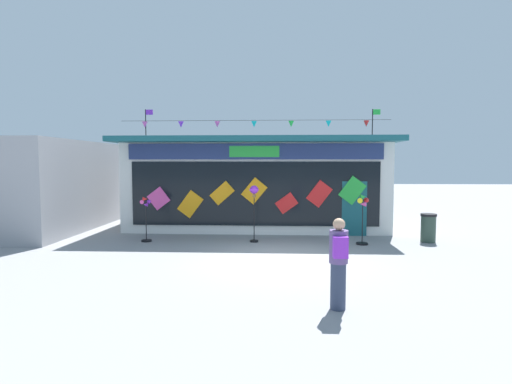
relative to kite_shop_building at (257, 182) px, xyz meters
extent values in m
plane|color=gray|center=(0.92, -6.09, -1.84)|extent=(80.00, 80.00, 0.00)
cube|color=silver|center=(0.00, 0.06, -0.12)|extent=(10.16, 4.90, 3.43)
cube|color=#195660|center=(0.00, -0.40, 1.69)|extent=(10.56, 5.82, 0.20)
cube|color=navy|center=(0.00, -2.43, 1.25)|extent=(9.35, 0.08, 0.58)
cube|color=green|center=(0.00, -2.46, 1.25)|extent=(1.83, 0.04, 0.41)
cube|color=black|center=(0.00, -2.42, -0.30)|extent=(9.14, 0.06, 2.37)
cube|color=#195660|center=(3.65, -2.43, -0.84)|extent=(0.90, 0.07, 2.00)
cube|color=#EA4CA3|center=(-3.57, -2.48, -0.49)|extent=(0.89, 0.03, 0.90)
cube|color=orange|center=(-2.38, -2.48, -0.70)|extent=(1.00, 0.03, 1.06)
cube|color=orange|center=(-1.19, -2.48, -0.28)|extent=(0.95, 0.03, 0.92)
cube|color=orange|center=(0.00, -2.48, -0.19)|extent=(0.98, 0.03, 1.01)
cube|color=red|center=(1.19, -2.48, -0.64)|extent=(0.87, 0.03, 0.82)
cube|color=red|center=(2.38, -2.48, -0.29)|extent=(0.97, 0.03, 1.02)
cube|color=green|center=(3.57, -2.48, -0.16)|extent=(1.02, 0.03, 1.07)
cylinder|color=black|center=(0.00, -2.56, 2.37)|extent=(9.75, 0.01, 0.01)
cone|color=#EA4CA3|center=(-4.01, -2.56, 2.23)|extent=(0.20, 0.20, 0.22)
cone|color=purple|center=(-2.67, -2.56, 2.23)|extent=(0.20, 0.20, 0.22)
cone|color=#EA4CA3|center=(-1.34, -2.56, 2.23)|extent=(0.20, 0.20, 0.22)
cone|color=#19B7BC|center=(0.00, -2.56, 2.23)|extent=(0.20, 0.20, 0.22)
cone|color=green|center=(1.33, -2.56, 2.23)|extent=(0.20, 0.20, 0.22)
cone|color=#19B7BC|center=(2.67, -2.56, 2.23)|extent=(0.20, 0.20, 0.22)
cone|color=red|center=(4.00, -2.56, 2.23)|extent=(0.20, 0.20, 0.22)
cylinder|color=black|center=(-4.83, 0.06, 2.46)|extent=(0.04, 0.04, 1.34)
cube|color=purple|center=(-4.67, 0.06, 3.01)|extent=(0.32, 0.02, 0.22)
cylinder|color=black|center=(4.83, 0.06, 2.43)|extent=(0.04, 0.04, 1.29)
cube|color=green|center=(4.99, 0.06, 2.96)|extent=(0.32, 0.02, 0.22)
cylinder|color=black|center=(-3.60, -3.88, -1.81)|extent=(0.35, 0.35, 0.06)
cylinder|color=black|center=(-3.60, -3.88, -1.16)|extent=(0.03, 0.03, 1.36)
cylinder|color=black|center=(-3.60, -3.92, -0.47)|extent=(0.06, 0.04, 0.06)
cone|color=purple|center=(-3.50, -3.92, -0.47)|extent=(0.14, 0.15, 0.14)
cone|color=red|center=(-3.60, -3.92, -0.38)|extent=(0.15, 0.14, 0.14)
cone|color=#EA4CA3|center=(-3.69, -3.92, -0.47)|extent=(0.14, 0.15, 0.14)
cone|color=purple|center=(-3.60, -3.92, -0.57)|extent=(0.15, 0.14, 0.14)
cylinder|color=black|center=(0.07, -3.77, -1.81)|extent=(0.28, 0.28, 0.06)
cylinder|color=black|center=(0.07, -3.77, -1.02)|extent=(0.03, 0.03, 1.64)
sphere|color=purple|center=(0.07, -3.77, -0.06)|extent=(0.28, 0.28, 0.28)
cube|color=purple|center=(0.07, -3.77, -0.06)|extent=(0.29, 0.29, 0.06)
cube|color=brown|center=(0.07, -3.77, -0.26)|extent=(0.10, 0.10, 0.10)
cylinder|color=black|center=(3.62, -4.02, -1.81)|extent=(0.38, 0.38, 0.06)
cylinder|color=black|center=(3.62, -4.02, -1.11)|extent=(0.03, 0.03, 1.46)
cylinder|color=black|center=(3.62, -4.06, -0.38)|extent=(0.06, 0.04, 0.06)
cone|color=red|center=(3.74, -4.06, -0.38)|extent=(0.17, 0.18, 0.17)
cone|color=green|center=(3.62, -4.06, -0.26)|extent=(0.18, 0.17, 0.17)
cone|color=yellow|center=(3.51, -4.06, -0.38)|extent=(0.17, 0.18, 0.17)
cone|color=#EA4CA3|center=(3.62, -4.06, -0.50)|extent=(0.18, 0.17, 0.17)
cylinder|color=#333D56|center=(1.94, -9.94, -1.41)|extent=(0.28, 0.28, 0.86)
cylinder|color=#604C7F|center=(1.94, -9.94, -0.68)|extent=(0.34, 0.34, 0.60)
sphere|color=tan|center=(1.94, -9.94, -0.27)|extent=(0.22, 0.22, 0.22)
cube|color=purple|center=(1.94, -10.14, -0.65)|extent=(0.26, 0.16, 0.38)
cylinder|color=#2D4238|center=(5.94, -3.49, -1.39)|extent=(0.48, 0.48, 0.88)
cylinder|color=black|center=(5.94, -3.49, -0.91)|extent=(0.52, 0.52, 0.08)
cube|color=#99999E|center=(-9.89, -0.38, -0.07)|extent=(6.63, 9.29, 3.52)
camera|label=1|loc=(0.81, -17.24, 0.85)|focal=28.32mm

